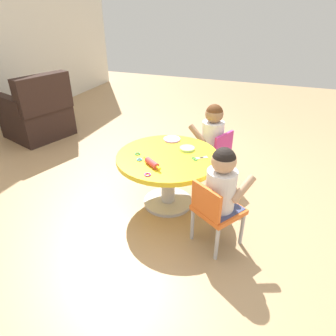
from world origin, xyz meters
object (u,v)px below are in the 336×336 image
at_px(craft_table, 168,168).
at_px(seated_child_right, 213,130).
at_px(rolling_pin, 152,163).
at_px(seated_child_left, 222,182).
at_px(child_chair_right, 214,153).
at_px(child_chair_left, 215,210).
at_px(armchair_dark, 38,114).
at_px(craft_scissors, 198,158).

xyz_separation_m(craft_table, seated_child_right, (0.56, -0.25, 0.16)).
bearing_deg(rolling_pin, seated_child_left, -101.69).
relative_size(child_chair_right, rolling_pin, 2.69).
height_order(child_chair_left, armchair_dark, armchair_dark).
bearing_deg(child_chair_right, seated_child_left, -165.16).
bearing_deg(craft_table, child_chair_right, -27.60).
distance_m(armchair_dark, rolling_pin, 2.36).
xyz_separation_m(seated_child_right, rolling_pin, (-0.78, 0.30, -0.02)).
distance_m(craft_table, child_chair_right, 0.62).
relative_size(craft_table, child_chair_right, 1.62).
bearing_deg(child_chair_right, seated_child_right, 65.63).
distance_m(child_chair_right, craft_scissors, 0.55).
bearing_deg(craft_scissors, child_chair_left, -147.84).
xyz_separation_m(craft_table, seated_child_left, (-0.33, -0.52, 0.16)).
height_order(seated_child_right, armchair_dark, armchair_dark).
distance_m(child_chair_left, rolling_pin, 0.61).
bearing_deg(child_chair_left, child_chair_right, 13.02).
relative_size(seated_child_left, seated_child_right, 1.00).
bearing_deg(craft_scissors, craft_table, 96.29).
height_order(rolling_pin, craft_scissors, rolling_pin).
bearing_deg(craft_table, craft_scissors, -83.71).
bearing_deg(rolling_pin, craft_scissors, -51.55).
bearing_deg(seated_child_right, rolling_pin, 158.66).
xyz_separation_m(craft_table, craft_scissors, (0.03, -0.25, 0.12)).
bearing_deg(craft_table, rolling_pin, 165.78).
bearing_deg(seated_child_left, child_chair_right, 14.84).
distance_m(craft_table, seated_child_left, 0.64).
relative_size(child_chair_left, rolling_pin, 2.69).
distance_m(child_chair_right, armchair_dark, 2.45).
distance_m(seated_child_left, craft_scissors, 0.45).
height_order(armchair_dark, craft_scissors, armchair_dark).
relative_size(rolling_pin, craft_scissors, 1.44).
xyz_separation_m(seated_child_left, rolling_pin, (0.12, 0.57, -0.02)).
bearing_deg(craft_table, child_chair_left, -126.36).
relative_size(seated_child_left, rolling_pin, 2.56).
bearing_deg(seated_child_left, craft_scissors, 36.80).
bearing_deg(rolling_pin, seated_child_right, -21.34).
height_order(child_chair_left, rolling_pin, rolling_pin).
bearing_deg(armchair_dark, rolling_pin, -117.03).
xyz_separation_m(child_chair_right, armchair_dark, (0.31, 2.43, 0.00)).
height_order(seated_child_left, seated_child_right, same).
relative_size(child_chair_left, child_chair_right, 1.00).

